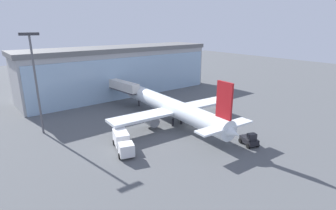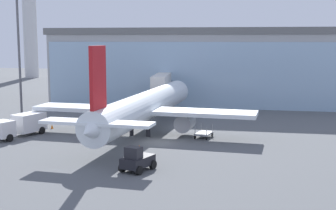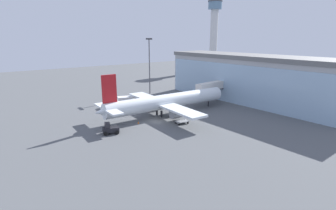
% 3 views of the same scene
% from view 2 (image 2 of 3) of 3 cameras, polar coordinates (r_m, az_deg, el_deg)
% --- Properties ---
extents(ground, '(240.00, 240.00, 0.00)m').
position_cam_2_polar(ground, '(53.89, -1.17, -4.56)').
color(ground, '#545659').
extents(terminal_building, '(56.68, 15.32, 13.70)m').
position_cam_2_polar(terminal_building, '(86.01, 4.33, 4.77)').
color(terminal_building, '#A5A5A5').
rests_on(terminal_building, ground).
extents(jet_bridge, '(3.98, 15.00, 6.07)m').
position_cam_2_polar(jet_bridge, '(77.84, -0.59, 2.85)').
color(jet_bridge, silver).
rests_on(jet_bridge, ground).
extents(control_tower, '(7.82, 7.82, 37.87)m').
position_cam_2_polar(control_tower, '(149.66, -16.58, 11.88)').
color(control_tower, silver).
rests_on(control_tower, ground).
extents(apron_light_mast, '(3.20, 0.40, 18.37)m').
position_cam_2_polar(apron_light_mast, '(76.31, -17.74, 7.05)').
color(apron_light_mast, '#59595E').
rests_on(apron_light_mast, ground).
extents(airplane, '(28.12, 36.75, 11.16)m').
position_cam_2_polar(airplane, '(58.64, -2.87, -0.23)').
color(airplane, white).
rests_on(airplane, ground).
extents(catering_truck, '(4.13, 7.62, 2.65)m').
position_cam_2_polar(catering_truck, '(59.50, -17.50, -2.29)').
color(catering_truck, silver).
rests_on(catering_truck, ground).
extents(baggage_cart, '(2.05, 3.03, 1.50)m').
position_cam_2_polar(baggage_cart, '(56.42, 4.38, -3.49)').
color(baggage_cart, gray).
rests_on(baggage_cart, ground).
extents(pushback_tug, '(3.00, 3.60, 2.30)m').
position_cam_2_polar(pushback_tug, '(42.38, -3.80, -6.73)').
color(pushback_tug, black).
rests_on(pushback_tug, ground).
extents(safety_cone_nose, '(0.36, 0.36, 0.55)m').
position_cam_2_polar(safety_cone_nose, '(50.19, -3.51, -5.20)').
color(safety_cone_nose, orange).
rests_on(safety_cone_nose, ground).
extents(safety_cone_wingtip, '(0.36, 0.36, 0.55)m').
position_cam_2_polar(safety_cone_wingtip, '(63.74, -13.96, -2.57)').
color(safety_cone_wingtip, orange).
rests_on(safety_cone_wingtip, ground).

